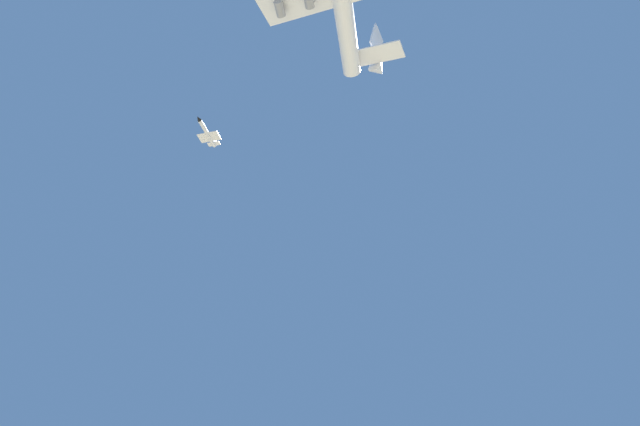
% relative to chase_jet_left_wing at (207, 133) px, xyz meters
% --- Properties ---
extents(chase_jet_left_wing, '(13.73, 11.77, 4.00)m').
position_rel_chase_jet_left_wing_xyz_m(chase_jet_left_wing, '(0.00, 0.00, 0.00)').
color(chase_jet_left_wing, silver).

